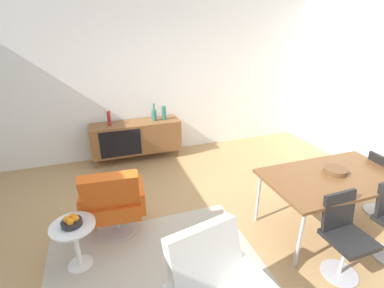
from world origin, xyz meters
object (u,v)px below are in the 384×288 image
(dining_table, at_px, (333,179))
(side_table_round, at_px, (76,241))
(lounge_chair_red, at_px, (113,200))
(dining_chair_front_left, at_px, (344,233))
(vase_cobalt, at_px, (109,118))
(fruit_bowl, at_px, (72,221))
(sideboard, at_px, (136,137))
(vase_sculptural_dark, at_px, (164,113))
(wooden_bowl_on_table, at_px, (335,171))
(dining_chair_far_end, at_px, (384,183))
(vase_ceramic_small, at_px, (154,115))

(dining_table, distance_m, side_table_round, 2.90)
(lounge_chair_red, bearing_deg, dining_chair_front_left, -31.98)
(vase_cobalt, relative_size, dining_chair_front_left, 0.30)
(side_table_round, relative_size, fruit_bowl, 2.60)
(dining_chair_front_left, bearing_deg, vase_cobalt, 121.22)
(dining_chair_front_left, bearing_deg, sideboard, 115.30)
(vase_sculptural_dark, xyz_separation_m, wooden_bowl_on_table, (1.41, -2.63, -0.08))
(dining_table, height_order, fruit_bowl, dining_table)
(lounge_chair_red, bearing_deg, dining_chair_far_end, -12.55)
(vase_sculptural_dark, distance_m, fruit_bowl, 2.77)
(dining_table, distance_m, dining_chair_far_end, 0.92)
(vase_ceramic_small, xyz_separation_m, dining_table, (1.53, -2.69, -0.13))
(side_table_round, bearing_deg, fruit_bowl, 47.91)
(vase_sculptural_dark, distance_m, wooden_bowl_on_table, 2.99)
(sideboard, relative_size, dining_chair_front_left, 1.87)
(vase_cobalt, relative_size, side_table_round, 0.50)
(fruit_bowl, bearing_deg, vase_cobalt, 76.98)
(vase_cobalt, relative_size, vase_sculptural_dark, 1.03)
(lounge_chair_red, height_order, fruit_bowl, lounge_chair_red)
(fruit_bowl, bearing_deg, wooden_bowl_on_table, -6.30)
(lounge_chair_red, bearing_deg, vase_cobalt, 86.44)
(vase_sculptural_dark, relative_size, wooden_bowl_on_table, 0.97)
(lounge_chair_red, bearing_deg, sideboard, 74.05)
(dining_table, distance_m, dining_chair_front_left, 0.70)
(vase_sculptural_dark, height_order, wooden_bowl_on_table, vase_sculptural_dark)
(dining_table, height_order, dining_chair_far_end, dining_chair_far_end)
(vase_ceramic_small, height_order, fruit_bowl, vase_ceramic_small)
(sideboard, distance_m, fruit_bowl, 2.51)
(vase_sculptural_dark, relative_size, fruit_bowl, 1.26)
(vase_sculptural_dark, distance_m, dining_table, 3.01)
(wooden_bowl_on_table, bearing_deg, fruit_bowl, 173.70)
(sideboard, relative_size, vase_ceramic_small, 4.97)
(vase_sculptural_dark, distance_m, dining_chair_far_end, 3.51)
(vase_ceramic_small, distance_m, fruit_bowl, 2.68)
(sideboard, height_order, dining_chair_front_left, dining_chair_front_left)
(dining_chair_far_end, height_order, fruit_bowl, dining_chair_far_end)
(vase_ceramic_small, relative_size, fruit_bowl, 1.61)
(lounge_chair_red, distance_m, side_table_round, 0.58)
(sideboard, height_order, vase_ceramic_small, vase_ceramic_small)
(vase_cobalt, height_order, dining_chair_front_left, vase_cobalt)
(wooden_bowl_on_table, relative_size, side_table_round, 0.50)
(vase_ceramic_small, bearing_deg, wooden_bowl_on_table, -58.84)
(sideboard, distance_m, lounge_chair_red, 2.02)
(vase_ceramic_small, bearing_deg, dining_chair_front_left, -70.06)
(sideboard, bearing_deg, wooden_bowl_on_table, -53.49)
(vase_cobalt, height_order, fruit_bowl, vase_cobalt)
(wooden_bowl_on_table, height_order, side_table_round, wooden_bowl_on_table)
(dining_chair_far_end, relative_size, lounge_chair_red, 0.90)
(wooden_bowl_on_table, height_order, dining_chair_far_end, dining_chair_far_end)
(dining_table, xyz_separation_m, dining_chair_far_end, (0.89, 0.00, -0.23))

